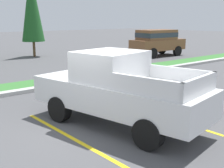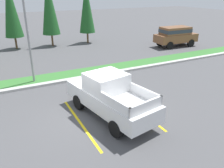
{
  "view_description": "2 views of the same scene",
  "coord_description": "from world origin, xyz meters",
  "views": [
    {
      "loc": [
        -4.5,
        -6.52,
        3.0
      ],
      "look_at": [
        1.38,
        0.5,
        0.99
      ],
      "focal_mm": 48.21,
      "sensor_mm": 36.0,
      "label": 1
    },
    {
      "loc": [
        -3.52,
        -9.19,
        5.74
      ],
      "look_at": [
        1.89,
        1.37,
        0.84
      ],
      "focal_mm": 36.78,
      "sensor_mm": 36.0,
      "label": 2
    }
  ],
  "objects": [
    {
      "name": "ground_plane",
      "position": [
        0.0,
        0.0,
        0.0
      ],
      "size": [
        120.0,
        120.0,
        0.0
      ],
      "primitive_type": "plane",
      "color": "#4C4C4F"
    },
    {
      "name": "parking_line_near",
      "position": [
        -0.66,
        -0.37,
        0.0
      ],
      "size": [
        0.12,
        4.8,
        0.01
      ],
      "primitive_type": "cube",
      "color": "yellow",
      "rests_on": "ground"
    },
    {
      "name": "parking_line_far",
      "position": [
        2.44,
        -0.37,
        0.0
      ],
      "size": [
        0.12,
        4.8,
        0.01
      ],
      "primitive_type": "cube",
      "color": "yellow",
      "rests_on": "ground"
    },
    {
      "name": "curb_strip",
      "position": [
        0.0,
        5.0,
        0.07
      ],
      "size": [
        56.0,
        0.4,
        0.15
      ],
      "primitive_type": "cube",
      "color": "#B2B2AD",
      "rests_on": "ground"
    },
    {
      "name": "grass_median",
      "position": [
        0.0,
        6.1,
        0.03
      ],
      "size": [
        56.0,
        1.8,
        0.06
      ],
      "primitive_type": "cube",
      "color": "#387533",
      "rests_on": "ground"
    },
    {
      "name": "pickup_truck_main",
      "position": [
        0.88,
        -0.32,
        1.04
      ],
      "size": [
        2.81,
        5.48,
        2.1
      ],
      "color": "black",
      "rests_on": "ground"
    },
    {
      "name": "suv_distant",
      "position": [
        13.8,
        9.66,
        1.24
      ],
      "size": [
        4.68,
        2.13,
        2.1
      ],
      "color": "black",
      "rests_on": "ground"
    },
    {
      "name": "street_light",
      "position": [
        -1.65,
        5.74,
        3.73
      ],
      "size": [
        0.24,
        1.49,
        6.39
      ],
      "color": "gray",
      "rests_on": "ground"
    },
    {
      "name": "cypress_tree_center",
      "position": [
        -1.62,
        16.37,
        4.1
      ],
      "size": [
        1.81,
        1.81,
        6.96
      ],
      "color": "brown",
      "rests_on": "ground"
    },
    {
      "name": "cypress_tree_right_inner",
      "position": [
        2.06,
        15.97,
        4.22
      ],
      "size": [
        1.86,
        1.86,
        7.17
      ],
      "color": "brown",
      "rests_on": "ground"
    },
    {
      "name": "cypress_tree_rightmost",
      "position": [
        6.07,
        15.69,
        3.96
      ],
      "size": [
        1.75,
        1.75,
        6.73
      ],
      "color": "brown",
      "rests_on": "ground"
    }
  ]
}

